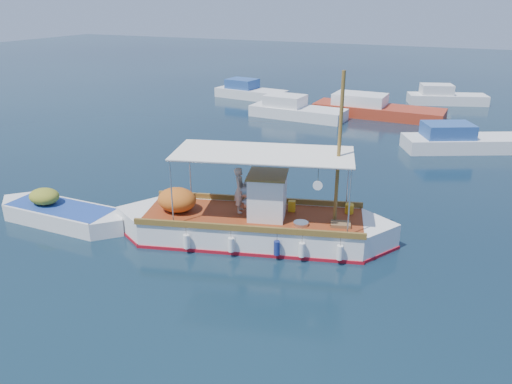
% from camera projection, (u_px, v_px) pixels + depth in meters
% --- Properties ---
extents(ground, '(160.00, 160.00, 0.00)m').
position_uv_depth(ground, '(272.00, 239.00, 18.57)').
color(ground, black).
rests_on(ground, ground).
extents(fishing_caique, '(10.19, 4.80, 6.44)m').
position_uv_depth(fishing_caique, '(251.00, 225.00, 18.39)').
color(fishing_caique, white).
rests_on(fishing_caique, ground).
extents(dinghy, '(6.13, 1.74, 1.50)m').
position_uv_depth(dinghy, '(60.00, 215.00, 19.86)').
color(dinghy, white).
rests_on(dinghy, ground).
extents(bg_boat_nw, '(7.14, 2.84, 1.80)m').
position_uv_depth(bg_boat_nw, '(295.00, 111.00, 36.83)').
color(bg_boat_nw, silver).
rests_on(bg_boat_nw, ground).
extents(bg_boat_n, '(9.58, 3.13, 1.80)m').
position_uv_depth(bg_boat_n, '(374.00, 110.00, 37.22)').
color(bg_boat_n, '#9F2F1A').
rests_on(bg_boat_n, ground).
extents(bg_boat_ne, '(7.09, 4.95, 1.80)m').
position_uv_depth(bg_boat_ne, '(460.00, 142.00, 29.06)').
color(bg_boat_ne, silver).
rests_on(bg_boat_ne, ground).
extents(bg_boat_far_w, '(6.51, 3.07, 1.80)m').
position_uv_depth(bg_boat_far_w, '(249.00, 92.00, 43.90)').
color(bg_boat_far_w, silver).
rests_on(bg_boat_far_w, ground).
extents(bg_boat_far_n, '(6.58, 3.85, 1.80)m').
position_uv_depth(bg_boat_far_n, '(445.00, 98.00, 41.51)').
color(bg_boat_far_n, silver).
rests_on(bg_boat_far_n, ground).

